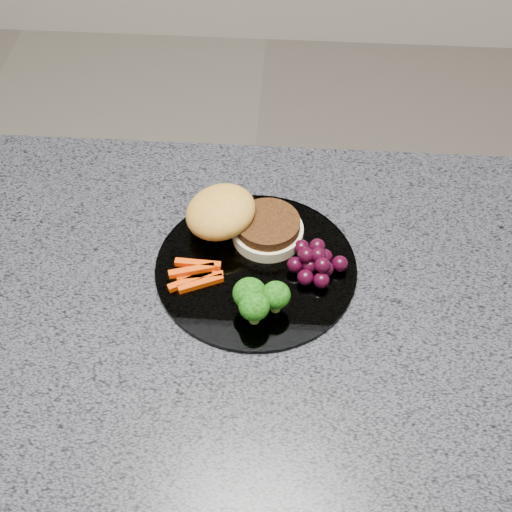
{
  "coord_description": "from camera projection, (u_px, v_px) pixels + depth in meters",
  "views": [
    {
      "loc": [
        0.13,
        -0.53,
        1.61
      ],
      "look_at": [
        0.09,
        0.06,
        0.93
      ],
      "focal_mm": 50.0,
      "sensor_mm": 36.0,
      "label": 1
    }
  ],
  "objects": [
    {
      "name": "island_cabinet",
      "position": [
        203.0,
        463.0,
        1.24
      ],
      "size": [
        1.2,
        0.6,
        0.86
      ],
      "primitive_type": "cube",
      "color": "brown",
      "rests_on": "ground"
    },
    {
      "name": "plate",
      "position": [
        256.0,
        268.0,
        0.92
      ],
      "size": [
        0.26,
        0.26,
        0.01
      ],
      "primitive_type": "cylinder",
      "color": "white",
      "rests_on": "countertop"
    },
    {
      "name": "burger",
      "position": [
        237.0,
        220.0,
        0.94
      ],
      "size": [
        0.16,
        0.11,
        0.05
      ],
      "rotation": [
        0.0,
        0.0,
        -0.07
      ],
      "color": "beige",
      "rests_on": "plate"
    },
    {
      "name": "carrot_sticks",
      "position": [
        196.0,
        274.0,
        0.9
      ],
      "size": [
        0.07,
        0.05,
        0.02
      ],
      "rotation": [
        0.0,
        0.0,
        0.04
      ],
      "color": "#DC3D03",
      "rests_on": "plate"
    },
    {
      "name": "broccoli",
      "position": [
        258.0,
        298.0,
        0.85
      ],
      "size": [
        0.07,
        0.06,
        0.05
      ],
      "rotation": [
        0.0,
        0.0,
        -0.16
      ],
      "color": "#5A822F",
      "rests_on": "plate"
    },
    {
      "name": "grape_bunch",
      "position": [
        315.0,
        262.0,
        0.9
      ],
      "size": [
        0.08,
        0.07,
        0.04
      ],
      "rotation": [
        0.0,
        0.0,
        -0.38
      ],
      "color": "black",
      "rests_on": "plate"
    },
    {
      "name": "countertop",
      "position": [
        184.0,
        311.0,
        0.9
      ],
      "size": [
        1.2,
        0.6,
        0.04
      ],
      "primitive_type": "cube",
      "color": "#484951",
      "rests_on": "island_cabinet"
    }
  ]
}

